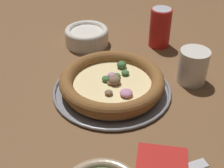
# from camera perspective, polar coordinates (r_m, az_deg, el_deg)

# --- Properties ---
(ground_plane) EXTENTS (3.00, 3.00, 0.00)m
(ground_plane) POSITION_cam_1_polar(r_m,az_deg,el_deg) (0.81, 0.00, -1.36)
(ground_plane) COLOR brown
(pizza_tray) EXTENTS (0.31, 0.31, 0.01)m
(pizza_tray) POSITION_cam_1_polar(r_m,az_deg,el_deg) (0.81, 0.00, -1.09)
(pizza_tray) COLOR gray
(pizza_tray) RESTS_ON ground_plane
(pizza) EXTENTS (0.27, 0.27, 0.04)m
(pizza) POSITION_cam_1_polar(r_m,az_deg,el_deg) (0.79, 0.02, 0.39)
(pizza) COLOR #BC7F42
(pizza) RESTS_ON pizza_tray
(bowl_near) EXTENTS (0.14, 0.14, 0.06)m
(bowl_near) POSITION_cam_1_polar(r_m,az_deg,el_deg) (1.01, -4.63, 8.80)
(bowl_near) COLOR silver
(bowl_near) RESTS_ON ground_plane
(drinking_cup) EXTENTS (0.08, 0.08, 0.09)m
(drinking_cup) POSITION_cam_1_polar(r_m,az_deg,el_deg) (0.85, 14.59, 3.15)
(drinking_cup) COLOR silver
(drinking_cup) RESTS_ON ground_plane
(beverage_can) EXTENTS (0.07, 0.07, 0.12)m
(beverage_can) POSITION_cam_1_polar(r_m,az_deg,el_deg) (1.00, 8.79, 10.16)
(beverage_can) COLOR red
(beverage_can) RESTS_ON ground_plane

